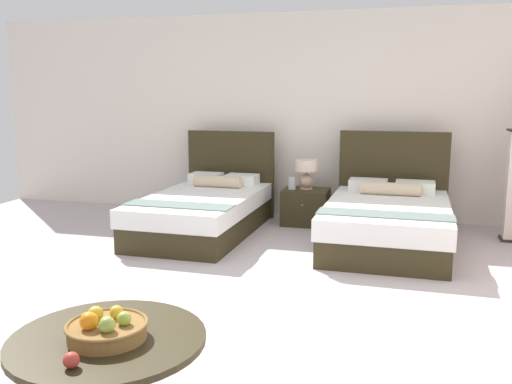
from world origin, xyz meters
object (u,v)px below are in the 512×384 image
object	(u,v)px
nightstand	(306,207)
table_lamp	(306,170)
bed_near_corner	(388,220)
coffee_table	(109,358)
loose_apple	(71,360)
bed_near_window	(205,210)
fruit_bowl	(107,328)
vase	(292,183)

from	to	relation	value
nightstand	table_lamp	bearing A→B (deg)	90.00
bed_near_corner	coffee_table	world-z (taller)	bed_near_corner
coffee_table	bed_near_corner	bearing A→B (deg)	71.93
table_lamp	loose_apple	bearing A→B (deg)	-92.23
bed_near_window	table_lamp	bearing A→B (deg)	34.07
coffee_table	fruit_bowl	xyz separation A→B (m)	(0.01, -0.03, 0.18)
vase	coffee_table	bearing A→B (deg)	-90.38
table_lamp	vase	size ratio (longest dim) A/B	2.36
bed_near_corner	vase	bearing A→B (deg)	150.51
bed_near_corner	loose_apple	bearing A→B (deg)	-106.57
vase	bed_near_corner	bearing A→B (deg)	-29.49
table_lamp	fruit_bowl	world-z (taller)	table_lamp
vase	loose_apple	xyz separation A→B (m)	(-0.02, -4.88, -0.03)
bed_near_corner	coffee_table	xyz separation A→B (m)	(-1.26, -3.85, 0.07)
table_lamp	loose_apple	xyz separation A→B (m)	(-0.19, -4.94, -0.19)
vase	loose_apple	world-z (taller)	vase
fruit_bowl	nightstand	bearing A→B (deg)	87.63
table_lamp	bed_near_corner	bearing A→B (deg)	-35.61
bed_near_corner	nightstand	xyz separation A→B (m)	(-1.05, 0.73, -0.06)
bed_near_corner	fruit_bowl	xyz separation A→B (m)	(-1.24, -3.88, 0.25)
bed_near_corner	table_lamp	size ratio (longest dim) A/B	5.60
coffee_table	bed_near_window	bearing A→B (deg)	103.26
nightstand	coffee_table	distance (m)	4.59
nightstand	table_lamp	size ratio (longest dim) A/B	1.53
bed_near_window	fruit_bowl	world-z (taller)	bed_near_window
vase	fruit_bowl	xyz separation A→B (m)	(-0.02, -4.57, -0.01)
bed_near_corner	vase	size ratio (longest dim) A/B	13.22
coffee_table	loose_apple	distance (m)	0.37
nightstand	loose_apple	size ratio (longest dim) A/B	7.83
bed_near_window	loose_apple	size ratio (longest dim) A/B	29.96
bed_near_window	nightstand	bearing A→B (deg)	33.36
coffee_table	loose_apple	bearing A→B (deg)	-87.92
bed_near_corner	nightstand	bearing A→B (deg)	145.12
bed_near_corner	vase	xyz separation A→B (m)	(-1.23, 0.69, 0.25)
loose_apple	fruit_bowl	bearing A→B (deg)	89.75
vase	coffee_table	size ratio (longest dim) A/B	0.16
bed_near_window	fruit_bowl	bearing A→B (deg)	-76.65
fruit_bowl	loose_apple	world-z (taller)	fruit_bowl
coffee_table	fruit_bowl	distance (m)	0.18
coffee_table	table_lamp	bearing A→B (deg)	87.45
nightstand	loose_apple	bearing A→B (deg)	-92.24
table_lamp	fruit_bowl	size ratio (longest dim) A/B	0.93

